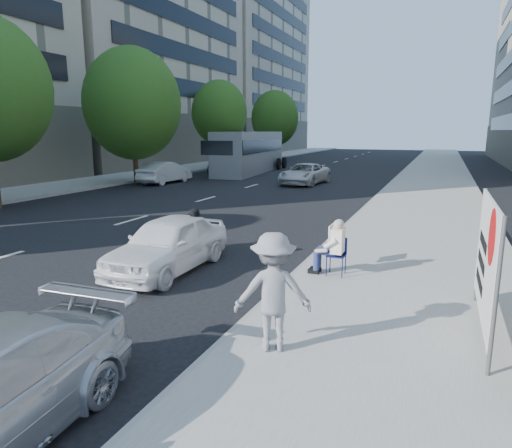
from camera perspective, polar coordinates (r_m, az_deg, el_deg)
The scene contains 15 objects.
ground at distance 8.38m, azimuth -12.89°, elevation -12.71°, with size 160.00×160.00×0.00m, color black.
near_sidewalk at distance 26.41m, azimuth 21.00°, elevation 3.60°, with size 5.00×120.00×0.15m, color gray.
far_sidewalk at distance 33.89m, azimuth -16.82°, elevation 5.48°, with size 4.50×120.00×0.15m, color gray.
far_bldg_north at distance 77.15m, azimuth -4.84°, elevation 19.48°, with size 22.00×28.00×28.00m, color beige.
tree_far_c at distance 30.32m, azimuth -15.18°, elevation 14.28°, with size 6.00×6.00×8.47m.
tree_far_d at distance 40.54m, azimuth -4.59°, elevation 13.68°, with size 4.80×4.80×7.65m.
tree_far_e at distance 53.41m, azimuth 2.36°, elevation 13.09°, with size 5.40×5.40×7.89m.
seated_protester at distance 10.57m, azimuth 9.51°, elevation -2.42°, with size 0.83×1.12×1.31m.
jogger at distance 6.86m, azimuth 2.14°, elevation -8.48°, with size 1.17×0.67×1.81m, color gray.
protest_banner at distance 8.20m, azimuth 26.84°, elevation -3.84°, with size 0.08×3.06×2.20m.
white_sedan_near at distance 11.42m, azimuth -10.93°, elevation -2.41°, with size 1.61×4.00×1.36m, color white.
white_sedan_mid at distance 30.73m, azimuth -11.30°, elevation 6.35°, with size 1.49×4.28×1.41m, color silver.
white_sedan_far at distance 29.74m, azimuth 6.10°, elevation 6.26°, with size 2.19×4.76×1.32m, color silver.
motorcycle at distance 12.00m, azimuth -7.47°, elevation -1.84°, with size 0.76×2.05×1.42m.
bus at distance 37.93m, azimuth -0.73°, elevation 8.94°, with size 3.76×12.27×3.30m.
Camera 1 is at (4.50, -6.19, 3.41)m, focal length 32.00 mm.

